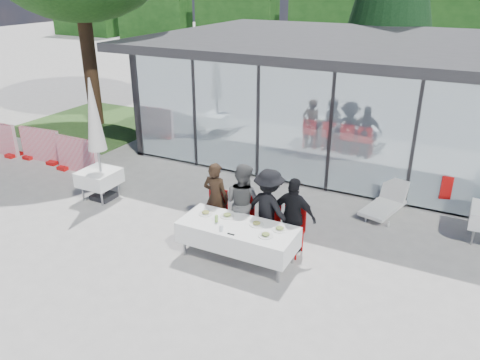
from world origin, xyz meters
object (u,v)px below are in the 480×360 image
(diner_chair_b, at_px, (243,215))
(plate_c, at_px, (257,224))
(diner_b, at_px, (243,202))
(lounger, at_px, (386,202))
(diner_a, at_px, (216,198))
(plate_a, at_px, (206,213))
(diner_chair_c, at_px, (268,222))
(plate_extra, at_px, (266,235))
(juice_bottle, at_px, (216,219))
(dining_table, at_px, (238,235))
(construction_barriers, at_px, (2,140))
(diner_c, at_px, (269,209))
(spare_chair_b, at_px, (449,193))
(diner_d, at_px, (294,216))
(plate_b, at_px, (227,215))
(diner_chair_a, at_px, (216,209))
(diner_chair_d, at_px, (293,227))
(market_umbrella, at_px, (94,123))
(folded_eyeglasses, at_px, (231,234))
(plate_d, at_px, (280,229))
(spare_table_left, at_px, (99,178))

(diner_chair_b, xyz_separation_m, plate_c, (0.59, -0.58, 0.24))
(diner_b, height_order, lounger, diner_b)
(diner_a, distance_m, diner_b, 0.63)
(plate_a, bearing_deg, diner_chair_c, 30.43)
(plate_extra, relative_size, juice_bottle, 2.02)
(dining_table, bearing_deg, construction_barriers, 167.80)
(diner_c, height_order, spare_chair_b, diner_c)
(diner_d, bearing_deg, plate_a, 25.29)
(diner_b, height_order, plate_c, diner_b)
(spare_chair_b, bearing_deg, plate_b, -135.74)
(diner_chair_b, bearing_deg, diner_chair_a, 180.00)
(diner_b, distance_m, juice_bottle, 0.84)
(diner_b, distance_m, plate_b, 0.54)
(diner_chair_a, height_order, plate_c, diner_chair_a)
(plate_extra, bearing_deg, spare_chair_b, 55.30)
(diner_chair_c, height_order, diner_d, diner_d)
(diner_chair_d, relative_size, market_umbrella, 0.33)
(spare_chair_b, bearing_deg, diner_a, -144.06)
(plate_c, distance_m, lounger, 3.70)
(dining_table, height_order, diner_d, diner_d)
(diner_a, relative_size, construction_barriers, 0.20)
(juice_bottle, relative_size, construction_barriers, 0.02)
(diner_chair_d, relative_size, lounger, 0.68)
(diner_chair_b, xyz_separation_m, market_umbrella, (-3.95, 0.15, 1.42))
(plate_extra, relative_size, market_umbrella, 0.09)
(diner_chair_b, relative_size, plate_a, 3.50)
(diner_b, xyz_separation_m, plate_a, (-0.50, -0.64, -0.07))
(folded_eyeglasses, bearing_deg, juice_bottle, 147.92)
(plate_d, xyz_separation_m, construction_barriers, (-10.06, 1.81, -0.34))
(diner_chair_c, xyz_separation_m, plate_extra, (0.33, -0.88, 0.24))
(diner_chair_b, height_order, spare_table_left, diner_chair_b)
(diner_chair_a, relative_size, spare_table_left, 1.13)
(diner_chair_b, bearing_deg, diner_chair_d, 0.00)
(diner_chair_b, bearing_deg, plate_c, -44.38)
(diner_chair_b, bearing_deg, diner_d, 0.06)
(plate_c, bearing_deg, diner_chair_d, 47.76)
(diner_c, distance_m, plate_a, 1.26)
(diner_b, bearing_deg, spare_chair_b, -128.64)
(plate_c, xyz_separation_m, juice_bottle, (-0.74, -0.24, 0.04))
(plate_b, height_order, construction_barriers, construction_barriers)
(plate_a, height_order, juice_bottle, juice_bottle)
(juice_bottle, bearing_deg, plate_d, 12.50)
(diner_c, height_order, diner_chair_d, diner_c)
(dining_table, distance_m, plate_d, 0.84)
(juice_bottle, xyz_separation_m, spare_chair_b, (3.85, 3.97, -0.28))
(dining_table, distance_m, diner_chair_d, 1.13)
(diner_chair_d, bearing_deg, diner_c, 179.87)
(dining_table, relative_size, diner_a, 1.42)
(diner_chair_d, bearing_deg, diner_a, 179.96)
(diner_chair_d, distance_m, plate_a, 1.75)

